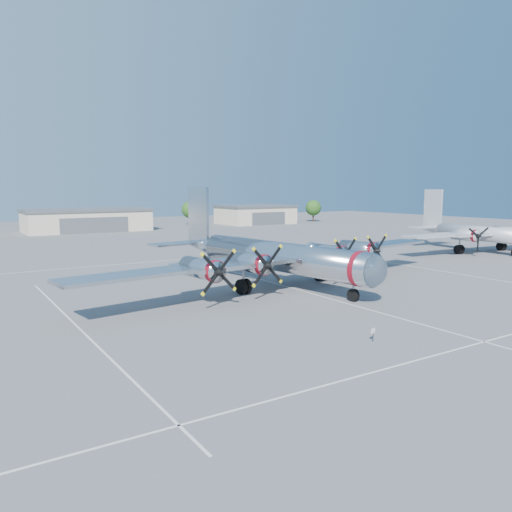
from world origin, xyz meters
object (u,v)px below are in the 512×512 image
twin_engine_east (474,251)px  hangar_east (255,214)px  info_placard (373,332)px  main_bomber_b29 (271,284)px  hangar_center (87,220)px  tree_east (190,210)px  tree_far_east (313,208)px

twin_engine_east → hangar_east: bearing=91.6°
hangar_east → info_placard: hangar_east is taller
info_placard → twin_engine_east: bearing=12.1°
main_bomber_b29 → twin_engine_east: (43.62, 5.43, 0.00)m
hangar_center → tree_east: size_ratio=4.31×
twin_engine_east → info_placard: bearing=-147.0°
hangar_center → main_bomber_b29: bearing=-90.4°
hangar_east → info_placard: (-54.17, -99.87, -2.08)m
tree_east → tree_far_east: bearing=-11.9°
tree_far_east → twin_engine_east: tree_far_east is taller
hangar_east → tree_far_east: (20.00, -1.96, 1.51)m
hangar_east → tree_east: (-18.00, 6.04, 1.51)m
hangar_center → main_bomber_b29: (-0.53, -79.51, -2.71)m
hangar_center → info_placard: (-6.17, -99.87, -2.08)m
info_placard → hangar_center: bearing=71.0°
hangar_center → tree_east: tree_east is taller
hangar_center → main_bomber_b29: 79.56m
hangar_east → main_bomber_b29: hangar_east is taller
hangar_center → tree_east: 30.64m
hangar_east → tree_east: 19.04m
tree_east → main_bomber_b29: 90.93m
main_bomber_b29 → twin_engine_east: size_ratio=1.48×
hangar_center → tree_far_east: tree_far_east is taller
tree_east → hangar_east: bearing=-18.5°
twin_engine_east → tree_far_east: bearing=76.3°
tree_far_east → info_placard: 122.88m
hangar_east → tree_east: size_ratio=3.10×
tree_far_east → hangar_east: bearing=174.4°
tree_east → tree_far_east: 38.83m
main_bomber_b29 → hangar_east: bearing=50.4°
hangar_east → twin_engine_east: 74.29m
twin_engine_east → main_bomber_b29: bearing=-167.5°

